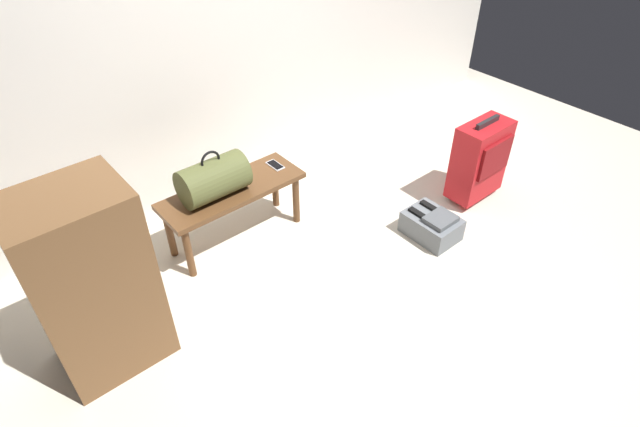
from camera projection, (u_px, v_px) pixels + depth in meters
ground_plane at (379, 275)px, 3.42m from camera, size 6.60×6.60×0.00m
back_wall at (226, 2)px, 3.50m from camera, size 6.00×0.10×2.80m
bench at (233, 196)px, 3.50m from camera, size 1.00×0.36×0.43m
duffel_bag_olive at (213, 179)px, 3.31m from camera, size 0.44×0.26×0.34m
cell_phone at (275, 165)px, 3.67m from camera, size 0.07×0.14×0.01m
suitcase_upright_red at (480, 159)px, 3.89m from camera, size 0.44×0.26×0.69m
backpack_grey at (432, 225)px, 3.68m from camera, size 0.28×0.38×0.21m
side_cabinet at (92, 284)px, 2.60m from camera, size 0.56×0.44×1.10m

